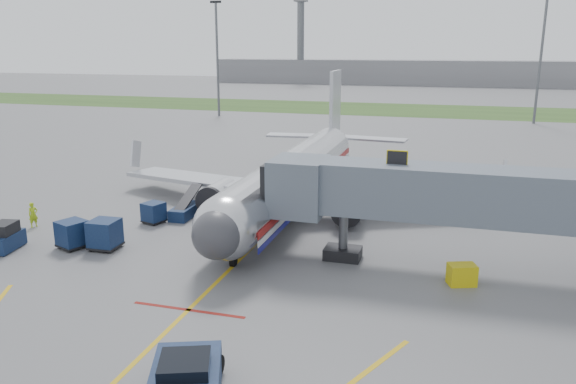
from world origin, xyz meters
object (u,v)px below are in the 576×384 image
(airliner, at_px, (294,175))
(pushback_tug, at_px, (186,383))
(belt_loader, at_px, (186,210))
(ramp_worker, at_px, (33,215))
(baggage_tug, at_px, (5,238))

(airliner, height_order, pushback_tug, airliner)
(belt_loader, xyz_separation_m, ramp_worker, (-9.34, -5.41, 0.41))
(airliner, distance_m, ramp_worker, 19.62)
(baggage_tug, bearing_deg, ramp_worker, 109.60)
(airliner, bearing_deg, ramp_worker, -147.89)
(belt_loader, bearing_deg, ramp_worker, -149.91)
(baggage_tug, bearing_deg, belt_loader, 51.68)
(belt_loader, bearing_deg, baggage_tug, -128.32)
(pushback_tug, distance_m, belt_loader, 23.37)
(airliner, height_order, belt_loader, airliner)
(airliner, xyz_separation_m, baggage_tug, (-14.98, -14.80, -1.85))
(pushback_tug, bearing_deg, belt_loader, 116.41)
(airliner, relative_size, ramp_worker, 19.63)
(pushback_tug, bearing_deg, baggage_tug, 148.57)
(pushback_tug, distance_m, ramp_worker, 25.11)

